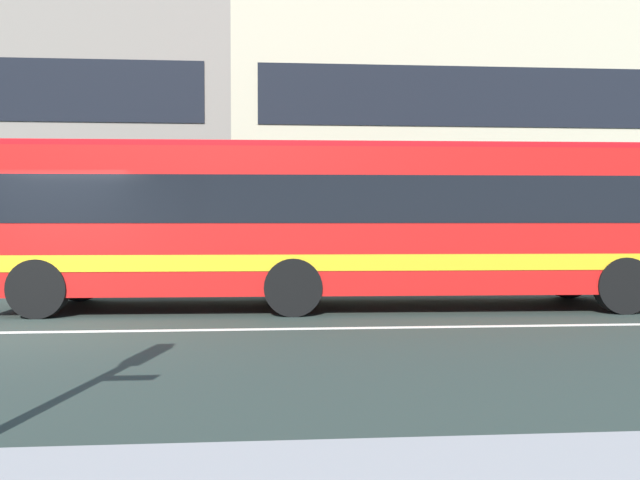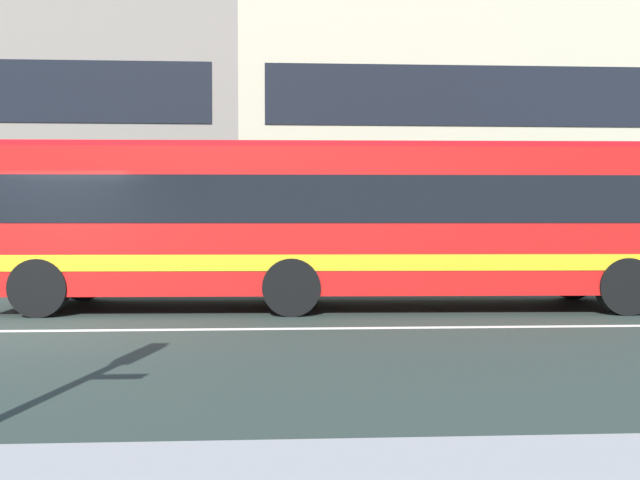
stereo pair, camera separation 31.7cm
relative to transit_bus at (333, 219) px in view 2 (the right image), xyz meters
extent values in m
plane|color=#2A3731|center=(-4.83, -2.40, -1.68)|extent=(160.00, 160.00, 0.00)
cube|color=silver|center=(-4.83, -2.40, -1.67)|extent=(60.00, 0.16, 0.01)
cube|color=#BBAF91|center=(8.18, 13.41, 3.21)|extent=(21.22, 9.55, 9.76)
cube|color=black|center=(8.18, 8.61, 3.99)|extent=(19.52, 0.04, 1.95)
cube|color=red|center=(0.00, 0.00, -0.05)|extent=(12.17, 2.77, 2.56)
cube|color=black|center=(0.00, 0.00, 0.34)|extent=(11.45, 2.78, 0.82)
cube|color=gold|center=(0.00, 0.00, -0.75)|extent=(11.93, 2.79, 0.28)
cube|color=red|center=(0.00, 0.00, 1.29)|extent=(11.68, 2.37, 0.12)
cylinder|color=black|center=(5.08, 1.00, -1.18)|extent=(1.01, 0.31, 1.00)
cylinder|color=black|center=(5.03, -1.26, -1.18)|extent=(1.01, 0.31, 1.00)
cylinder|color=black|center=(-0.73, 1.15, -1.18)|extent=(1.01, 0.31, 1.00)
cylinder|color=black|center=(-0.79, -1.11, -1.18)|extent=(1.01, 0.31, 1.00)
cylinder|color=black|center=(-5.03, 1.26, -1.18)|extent=(1.01, 0.31, 1.00)
cylinder|color=black|center=(-5.08, -1.00, -1.18)|extent=(1.01, 0.31, 1.00)
camera|label=1|loc=(-1.16, -12.16, 0.01)|focal=36.22mm
camera|label=2|loc=(-0.85, -12.18, 0.01)|focal=36.22mm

